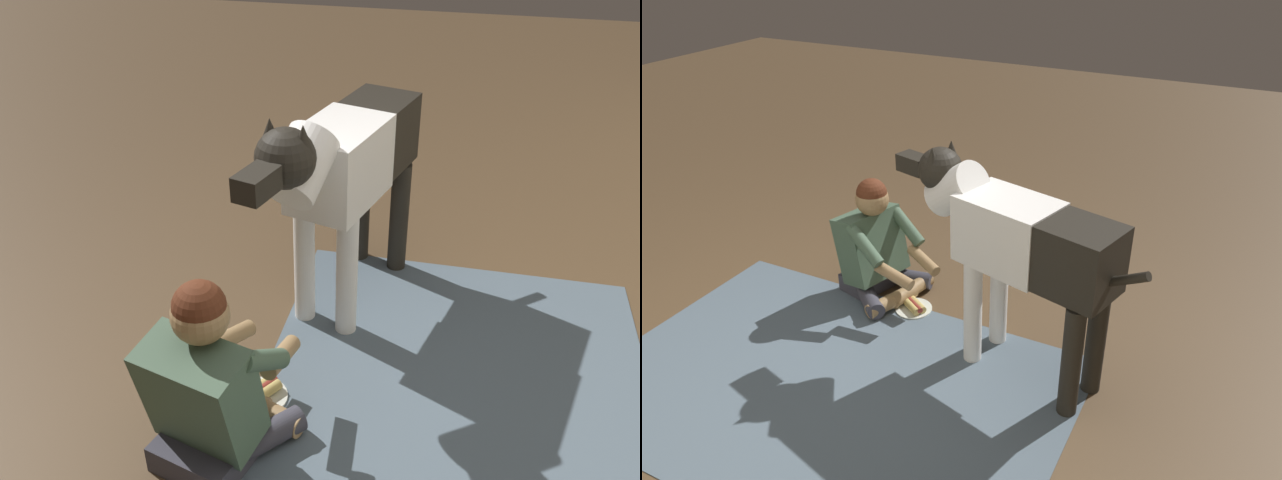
{
  "view_description": "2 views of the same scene",
  "coord_description": "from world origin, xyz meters",
  "views": [
    {
      "loc": [
        1.95,
        0.14,
        2.12
      ],
      "look_at": [
        -0.48,
        -0.42,
        0.61
      ],
      "focal_mm": 38.4,
      "sensor_mm": 36.0,
      "label": 1
    },
    {
      "loc": [
        -1.83,
        2.17,
        2.25
      ],
      "look_at": [
        -0.47,
        -0.57,
        0.6
      ],
      "focal_mm": 34.43,
      "sensor_mm": 36.0,
      "label": 2
    }
  ],
  "objects": [
    {
      "name": "area_rug",
      "position": [
        -0.06,
        0.22,
        0.0
      ],
      "size": [
        2.54,
        1.69,
        0.01
      ],
      "primitive_type": "cube",
      "color": "slate",
      "rests_on": "ground"
    },
    {
      "name": "hot_dog_on_plate",
      "position": [
        -0.11,
        -0.6,
        0.03
      ],
      "size": [
        0.23,
        0.23,
        0.06
      ],
      "color": "silver",
      "rests_on": "ground"
    },
    {
      "name": "person_sitting_on_floor",
      "position": [
        0.2,
        -0.68,
        0.33
      ],
      "size": [
        0.71,
        0.58,
        0.81
      ],
      "color": "#393944",
      "rests_on": "ground"
    },
    {
      "name": "large_dog",
      "position": [
        -0.87,
        -0.39,
        0.77
      ],
      "size": [
        1.51,
        0.56,
        1.17
      ],
      "color": "white",
      "rests_on": "ground"
    },
    {
      "name": "ground_plane",
      "position": [
        0.0,
        0.0,
        0.0
      ],
      "size": [
        14.95,
        14.95,
        0.0
      ],
      "primitive_type": "plane",
      "color": "brown"
    }
  ]
}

